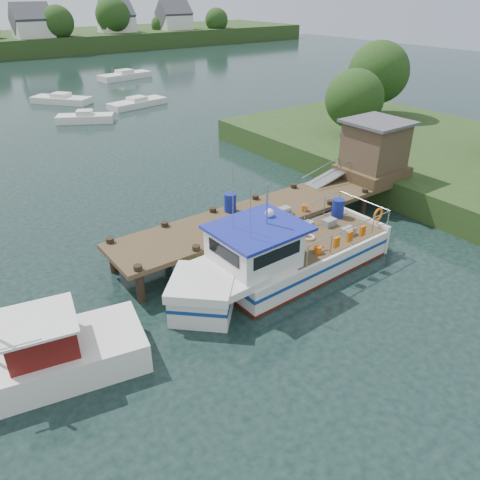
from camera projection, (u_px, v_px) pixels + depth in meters
ground_plane at (238, 246)px, 21.62m from camera, size 160.00×160.00×0.00m
near_shore at (465, 143)px, 28.90m from camera, size 16.00×30.00×7.76m
dock at (341, 171)px, 23.94m from camera, size 16.60×3.00×4.78m
lobster_boat at (279, 259)px, 18.78m from camera, size 10.85×3.43×5.15m
work_boat at (14, 366)px, 13.82m from camera, size 8.38×3.87×4.38m
moored_far at (125, 76)px, 60.66m from camera, size 7.16×3.47×1.17m
moored_b at (85, 118)px, 41.19m from camera, size 5.03×3.76×1.07m
moored_c at (137, 103)px, 46.76m from camera, size 6.25×3.09×0.94m
moored_d at (61, 99)px, 48.01m from camera, size 5.43×5.97×1.03m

